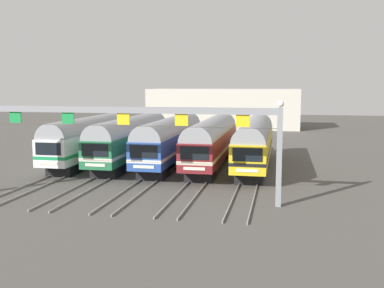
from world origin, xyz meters
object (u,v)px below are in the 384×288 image
object	(u,v)px
commuter_train_green	(131,138)
commuter_train_maroon	(212,140)
commuter_train_blue	(171,139)
commuter_train_white	(92,137)
catenary_gantry	(123,124)
commuter_train_yellow	(255,141)

from	to	relation	value
commuter_train_green	commuter_train_maroon	world-z (taller)	same
commuter_train_blue	commuter_train_white	bearing A→B (deg)	180.00
commuter_train_green	commuter_train_blue	distance (m)	4.11
commuter_train_white	commuter_train_green	world-z (taller)	same
catenary_gantry	commuter_train_white	bearing A→B (deg)	121.35
commuter_train_green	commuter_train_yellow	distance (m)	12.33
commuter_train_yellow	catenary_gantry	world-z (taller)	catenary_gantry
commuter_train_white	commuter_train_maroon	world-z (taller)	same
commuter_train_maroon	catenary_gantry	xyz separation A→B (m)	(-4.11, -13.49, 2.56)
commuter_train_blue	commuter_train_maroon	xyz separation A→B (m)	(4.11, 0.00, 0.00)
commuter_train_yellow	commuter_train_maroon	bearing A→B (deg)	180.00
catenary_gantry	commuter_train_green	bearing A→B (deg)	106.94
commuter_train_blue	commuter_train_maroon	bearing A→B (deg)	0.00
commuter_train_yellow	catenary_gantry	size ratio (longest dim) A/B	0.83
catenary_gantry	commuter_train_maroon	bearing A→B (deg)	73.06
commuter_train_white	catenary_gantry	xyz separation A→B (m)	(8.22, -13.49, 2.56)
commuter_train_white	catenary_gantry	distance (m)	16.01
commuter_train_maroon	commuter_train_yellow	distance (m)	4.11
commuter_train_maroon	catenary_gantry	distance (m)	14.34
commuter_train_white	commuter_train_yellow	bearing A→B (deg)	0.00
commuter_train_white	commuter_train_yellow	world-z (taller)	same
commuter_train_green	commuter_train_maroon	distance (m)	8.22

